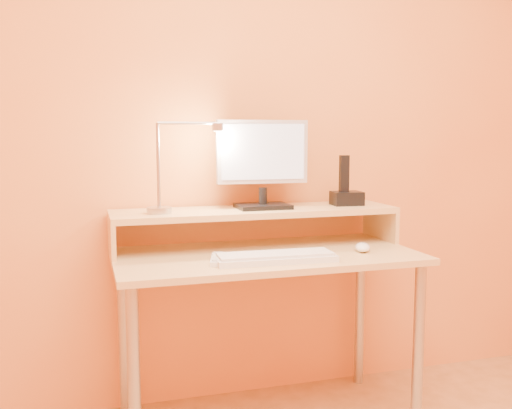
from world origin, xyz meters
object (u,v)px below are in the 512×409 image
object	(u,v)px
lamp_base	(159,210)
mouse	(363,247)
remote_control	(217,260)
keyboard	(275,258)
monitor_panel	(262,152)
phone_dock	(347,198)

from	to	relation	value
lamp_base	mouse	xyz separation A→B (m)	(0.79, -0.21, -0.15)
lamp_base	mouse	world-z (taller)	lamp_base
remote_control	mouse	bearing A→B (deg)	16.59
keyboard	mouse	size ratio (longest dim) A/B	4.32
monitor_panel	lamp_base	distance (m)	0.50
monitor_panel	mouse	xyz separation A→B (m)	(0.35, -0.25, -0.38)
phone_dock	mouse	xyz separation A→B (m)	(-0.04, -0.24, -0.17)
monitor_panel	remote_control	xyz separation A→B (m)	(-0.26, -0.26, -0.39)
lamp_base	phone_dock	bearing A→B (deg)	2.07
keyboard	remote_control	distance (m)	0.22
phone_dock	monitor_panel	bearing A→B (deg)	-176.78
monitor_panel	mouse	bearing A→B (deg)	-33.00
monitor_panel	lamp_base	size ratio (longest dim) A/B	3.89
phone_dock	mouse	bearing A→B (deg)	-95.04
monitor_panel	phone_dock	world-z (taller)	monitor_panel
phone_dock	lamp_base	bearing A→B (deg)	-173.23
phone_dock	remote_control	world-z (taller)	phone_dock
keyboard	monitor_panel	bearing A→B (deg)	84.02
phone_dock	keyboard	size ratio (longest dim) A/B	0.29
monitor_panel	keyboard	world-z (taller)	monitor_panel
lamp_base	phone_dock	xyz separation A→B (m)	(0.83, 0.03, 0.02)
monitor_panel	lamp_base	bearing A→B (deg)	-172.30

